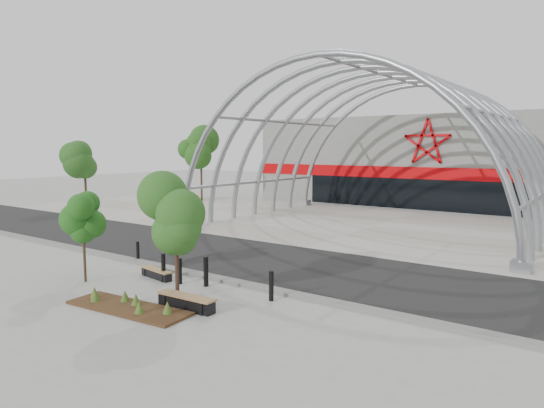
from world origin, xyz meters
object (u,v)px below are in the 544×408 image
Objects in this scene: bench_0 at (156,274)px; bench_1 at (186,302)px; street_tree_0 at (83,222)px; street_tree_1 at (176,217)px; bollard_2 at (180,271)px.

bench_1 is (3.70, -1.96, 0.04)m from bench_0.
street_tree_1 reaches higher than street_tree_0.
bench_1 is (5.56, 0.01, -2.13)m from street_tree_0.
bench_1 reaches higher than bench_0.
bench_1 is at bearing -26.92° from street_tree_1.
street_tree_0 reaches higher than bollard_2.
bench_0 is 0.82× the size of bench_1.
street_tree_1 is at bearing -28.15° from bench_0.
street_tree_1 is 1.82× the size of bench_1.
street_tree_0 is at bearing -174.33° from street_tree_1.
bollard_2 is (-2.33, 1.94, 0.28)m from bench_1.
street_tree_1 is 3.17m from bollard_2.
bench_0 is (1.86, 1.97, -2.17)m from street_tree_0.
street_tree_0 is 5.95m from bench_1.
street_tree_1 is 2.85m from bench_1.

